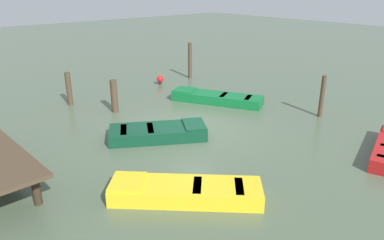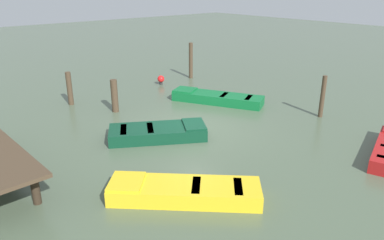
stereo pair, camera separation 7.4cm
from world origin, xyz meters
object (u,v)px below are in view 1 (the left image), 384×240
(rowboat_green, at_px, (216,98))
(mooring_piling_near_right, at_px, (69,89))
(rowboat_dark_green, at_px, (158,132))
(mooring_piling_far_left, at_px, (322,96))
(mooring_piling_center, at_px, (114,96))
(marker_buoy, at_px, (160,79))
(mooring_piling_far_right, at_px, (190,61))
(rowboat_yellow, at_px, (185,191))

(rowboat_green, xyz_separation_m, mooring_piling_near_right, (3.94, 5.03, 0.51))
(rowboat_dark_green, distance_m, mooring_piling_far_left, 6.63)
(mooring_piling_center, distance_m, mooring_piling_near_right, 2.33)
(marker_buoy, bearing_deg, mooring_piling_far_right, -87.94)
(rowboat_green, height_order, marker_buoy, marker_buoy)
(mooring_piling_far_right, xyz_separation_m, mooring_piling_near_right, (-0.25, 7.09, -0.25))
(rowboat_yellow, xyz_separation_m, rowboat_dark_green, (3.48, -1.74, 0.00))
(rowboat_dark_green, height_order, marker_buoy, marker_buoy)
(mooring_piling_near_right, xyz_separation_m, marker_buoy, (0.17, -4.97, -0.44))
(rowboat_yellow, distance_m, rowboat_dark_green, 3.89)
(rowboat_yellow, height_order, mooring_piling_center, mooring_piling_center)
(mooring_piling_far_right, xyz_separation_m, mooring_piling_far_left, (-8.20, 0.22, -0.14))
(rowboat_yellow, distance_m, mooring_piling_far_left, 7.97)
(mooring_piling_far_right, bearing_deg, rowboat_green, 153.83)
(rowboat_green, height_order, rowboat_dark_green, same)
(rowboat_yellow, distance_m, marker_buoy, 10.94)
(mooring_piling_near_right, distance_m, mooring_piling_far_left, 10.50)
(mooring_piling_far_right, bearing_deg, mooring_piling_far_left, 178.46)
(rowboat_green, relative_size, mooring_piling_far_right, 2.06)
(rowboat_dark_green, distance_m, mooring_piling_center, 3.45)
(rowboat_yellow, xyz_separation_m, mooring_piling_far_right, (9.24, -8.09, 0.76))
(rowboat_green, bearing_deg, marker_buoy, -26.75)
(mooring_piling_far_left, bearing_deg, rowboat_green, 24.60)
(mooring_piling_center, bearing_deg, marker_buoy, -60.20)
(rowboat_dark_green, height_order, mooring_piling_center, mooring_piling_center)
(mooring_piling_far_right, bearing_deg, mooring_piling_near_right, 92.00)
(rowboat_green, relative_size, mooring_piling_center, 2.98)
(marker_buoy, bearing_deg, mooring_piling_near_right, 91.97)
(mooring_piling_center, height_order, mooring_piling_near_right, mooring_piling_near_right)
(mooring_piling_far_right, distance_m, marker_buoy, 2.23)
(rowboat_dark_green, height_order, mooring_piling_far_right, mooring_piling_far_right)
(rowboat_yellow, distance_m, mooring_piling_far_right, 12.31)
(mooring_piling_far_right, height_order, mooring_piling_near_right, mooring_piling_far_right)
(rowboat_green, height_order, mooring_piling_near_right, mooring_piling_near_right)
(rowboat_yellow, xyz_separation_m, marker_buoy, (9.16, -5.98, 0.07))
(mooring_piling_far_right, bearing_deg, mooring_piling_center, 111.12)
(mooring_piling_center, bearing_deg, mooring_piling_far_right, -68.88)
(rowboat_yellow, distance_m, mooring_piling_center, 7.19)
(rowboat_dark_green, bearing_deg, mooring_piling_near_right, 128.92)
(mooring_piling_far_right, relative_size, marker_buoy, 4.06)
(rowboat_dark_green, relative_size, mooring_piling_near_right, 2.37)
(rowboat_yellow, relative_size, rowboat_green, 0.84)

